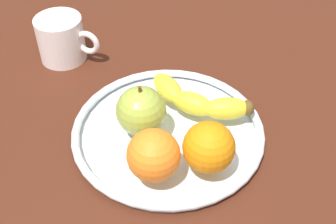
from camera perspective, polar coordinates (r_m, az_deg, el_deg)
ground_plane at (r=66.48cm, az=0.00°, el=-4.28°), size 152.38×152.38×4.00cm
fruit_bowl at (r=64.37cm, az=0.00°, el=-2.53°), size 28.24×28.24×1.80cm
banana at (r=65.69cm, az=3.87°, el=1.55°), size 17.64×7.81×3.31cm
apple at (r=61.10cm, az=-3.53°, el=0.14°), size 7.13×7.13×7.93cm
orange_back_right at (r=56.57cm, az=5.34°, el=-4.59°), size 6.91×6.91×6.91cm
orange_back_left at (r=55.42cm, az=-1.90°, el=-5.66°), size 6.95×6.95×6.95cm
ambient_mug at (r=79.81cm, az=-13.67°, el=9.24°), size 11.63×8.18×7.95cm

